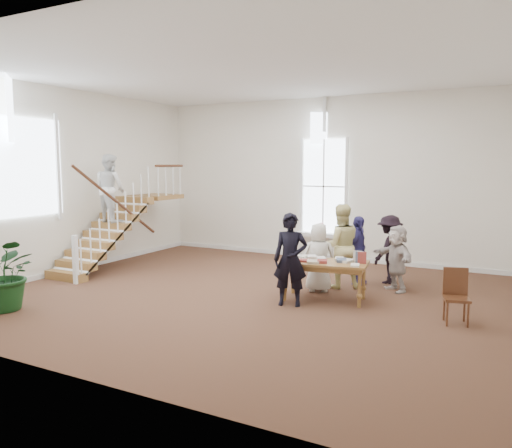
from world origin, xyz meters
The scene contains 12 objects.
ground centered at (0.00, 0.00, 0.00)m, with size 10.00×10.00×0.00m, color #412A19.
room_shell centered at (0.00, 4.39, 0.40)m, with size 10.49×10.00×10.00m.
staircase centered at (-4.34, 0.75, 1.62)m, with size 1.10×4.10×2.92m.
library_table centered at (1.51, 0.39, 0.69)m, with size 1.76×1.06×0.84m.
police_officer centered at (1.08, -0.27, 0.88)m, with size 0.64×0.42×1.77m, color black.
elderly_woman centered at (1.18, 0.98, 0.73)m, with size 0.71×0.46×1.45m, color silver.
person_yellow centered at (1.48, 1.48, 0.91)m, with size 0.89×0.69×1.82m, color beige.
woman_cluster_a centered at (1.73, 1.96, 0.77)m, with size 0.90×0.37×1.53m, color #3B347E.
woman_cluster_b centered at (2.33, 2.41, 0.77)m, with size 1.00×0.57×1.54m, color black.
woman_cluster_c centered at (2.63, 1.76, 0.70)m, with size 1.31×0.42×1.41m, color beige.
floor_plant centered at (-3.40, -2.98, 0.68)m, with size 1.23×1.07×1.37m, color #103513.
side_chair centered at (3.98, 0.07, 0.51)m, with size 0.50×0.50×0.93m.
Camera 1 is at (4.81, -8.77, 2.69)m, focal length 35.00 mm.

